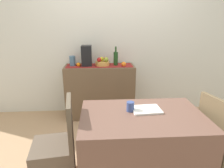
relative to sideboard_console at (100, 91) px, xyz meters
name	(u,v)px	position (x,y,z in m)	size (l,w,h in m)	color
ground_plane	(118,147)	(0.22, -0.92, -0.46)	(6.40, 6.40, 0.02)	tan
room_wall_rear	(112,36)	(0.22, 0.26, 0.90)	(6.40, 0.06, 2.70)	silver
sideboard_console	(100,91)	(0.00, 0.00, 0.00)	(1.13, 0.42, 0.89)	brown
table_runner	(100,66)	(0.00, 0.00, 0.45)	(1.07, 0.32, 0.01)	maroon
fruit_bowl	(102,63)	(0.05, 0.00, 0.48)	(0.23, 0.23, 0.06)	gold
apple_rear	(102,59)	(0.04, 0.03, 0.55)	(0.07, 0.07, 0.07)	gold
apple_right	(106,59)	(0.11, -0.03, 0.55)	(0.08, 0.08, 0.08)	#8EA032
apple_left	(99,60)	(-0.01, -0.03, 0.55)	(0.07, 0.07, 0.07)	red
apple_center	(106,59)	(0.10, 0.05, 0.55)	(0.06, 0.06, 0.06)	red
wine_bottle	(116,58)	(0.26, 0.00, 0.56)	(0.07, 0.07, 0.31)	#1B4019
coffee_maker	(87,56)	(-0.20, 0.00, 0.61)	(0.16, 0.18, 0.33)	black
ceramic_vase	(72,61)	(-0.43, 0.00, 0.53)	(0.09, 0.09, 0.16)	slate
orange_loose_end	(124,64)	(0.39, -0.08, 0.48)	(0.08, 0.08, 0.08)	orange
orange_loose_far	(78,65)	(-0.33, -0.04, 0.48)	(0.07, 0.07, 0.07)	orange
dining_table	(141,148)	(0.40, -1.48, -0.08)	(1.17, 0.77, 0.74)	brown
open_book	(146,110)	(0.45, -1.39, 0.30)	(0.28, 0.21, 0.02)	white
coffee_cup	(130,107)	(0.29, -1.39, 0.34)	(0.08, 0.08, 0.10)	#374B8A
chair_near_window	(56,160)	(-0.45, -1.48, -0.18)	(0.45, 0.45, 0.90)	brown
chair_by_corner	(221,153)	(1.25, -1.48, -0.18)	(0.48, 0.48, 0.90)	brown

